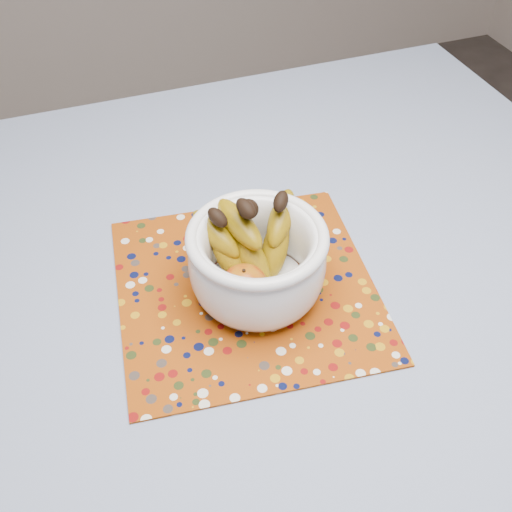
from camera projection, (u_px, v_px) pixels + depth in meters
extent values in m
plane|color=#2D2826|center=(282.00, 497.00, 1.46)|extent=(4.00, 4.00, 0.00)
cube|color=brown|center=(296.00, 302.00, 0.95)|extent=(1.20, 1.20, 0.04)
cylinder|color=brown|center=(1.00, 303.00, 1.44)|extent=(0.06, 0.06, 0.71)
cylinder|color=brown|center=(391.00, 207.00, 1.69)|extent=(0.06, 0.06, 0.71)
cylinder|color=brown|center=(456.00, 303.00, 1.60)|extent=(0.04, 0.04, 0.47)
cube|color=slate|center=(297.00, 291.00, 0.93)|extent=(1.32, 1.32, 0.01)
cube|color=#863607|center=(246.00, 287.00, 0.93)|extent=(0.43, 0.43, 0.00)
cylinder|color=white|center=(257.00, 289.00, 0.92)|extent=(0.10, 0.10, 0.01)
cylinder|color=white|center=(257.00, 284.00, 0.91)|extent=(0.15, 0.15, 0.01)
torus|color=white|center=(257.00, 237.00, 0.84)|extent=(0.20, 0.20, 0.02)
ellipsoid|color=maroon|center=(244.00, 286.00, 0.86)|extent=(0.07, 0.07, 0.06)
sphere|color=black|center=(248.00, 209.00, 0.85)|extent=(0.03, 0.03, 0.03)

